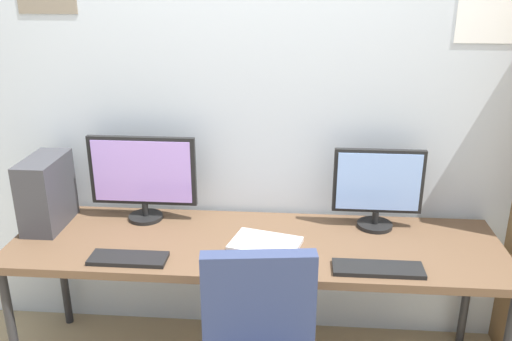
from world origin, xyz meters
TOP-DOWN VIEW (x-y plane):
  - wall_back at (0.00, 1.02)m, footprint 4.78×0.11m
  - desk at (0.00, 0.60)m, footprint 2.38×0.68m
  - monitor_left at (-0.60, 0.81)m, footprint 0.55×0.18m
  - monitor_right at (0.60, 0.81)m, footprint 0.45×0.18m
  - pc_tower at (-1.07, 0.70)m, footprint 0.17×0.34m
  - keyboard_left at (-0.56, 0.37)m, footprint 0.35×0.13m
  - keyboard_right at (0.56, 0.37)m, footprint 0.40×0.13m
  - computer_mouse at (-0.14, 0.35)m, footprint 0.06×0.10m
  - laptop_closed at (0.05, 0.55)m, footprint 0.37×0.29m

SIDE VIEW (x-z plane):
  - desk at x=0.00m, z-range 0.32..1.06m
  - keyboard_left at x=-0.56m, z-range 0.74..0.76m
  - keyboard_right at x=0.56m, z-range 0.74..0.76m
  - laptop_closed at x=0.05m, z-range 0.74..0.76m
  - computer_mouse at x=-0.14m, z-range 0.74..0.77m
  - pc_tower at x=-1.07m, z-range 0.74..1.10m
  - monitor_right at x=0.60m, z-range 0.75..1.17m
  - monitor_left at x=-0.60m, z-range 0.76..1.21m
  - wall_back at x=0.00m, z-range 0.00..2.60m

